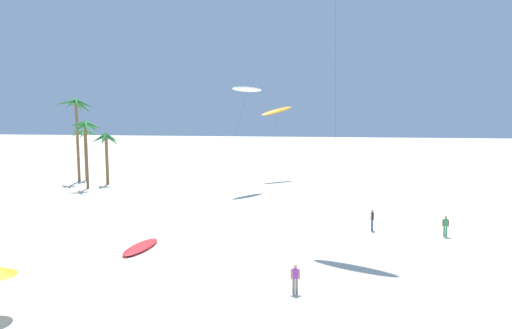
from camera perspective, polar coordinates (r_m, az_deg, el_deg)
palm_tree_0 at (r=67.65m, az=-20.11°, el=2.97°), size 3.57×3.70×7.02m
palm_tree_1 at (r=66.30m, az=-21.10°, el=5.99°), size 5.21×5.04×11.09m
palm_tree_2 at (r=60.27m, az=-20.07°, el=3.75°), size 4.30×3.64×8.32m
palm_tree_3 at (r=62.76m, az=-17.79°, el=2.40°), size 3.49×3.91×6.68m
flying_kite_2 at (r=55.89m, az=-1.06°, el=9.14°), size 3.73×11.25×12.45m
flying_kite_6 at (r=64.78m, az=2.55°, el=6.54°), size 4.70×4.79×10.31m
grounded_kite_2 at (r=34.18m, az=-13.88°, el=-9.72°), size 1.88×4.43×0.30m
person_foreground_walker at (r=25.58m, az=4.80°, el=-13.56°), size 0.51×0.24×1.60m
person_near_left at (r=38.87m, az=22.11°, el=-6.89°), size 0.51×0.22×1.62m
person_near_right at (r=38.91m, az=13.98°, el=-6.50°), size 0.29×0.48×1.71m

